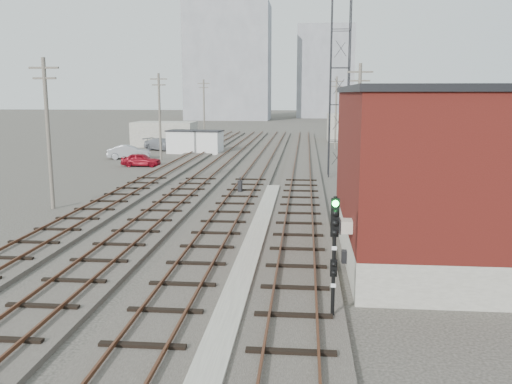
# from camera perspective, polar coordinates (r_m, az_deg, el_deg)

# --- Properties ---
(ground) EXTENTS (320.00, 320.00, 0.00)m
(ground) POSITION_cam_1_polar(r_m,az_deg,el_deg) (71.45, 2.99, 4.75)
(ground) COLOR #282621
(ground) RESTS_ON ground
(track_right) EXTENTS (3.20, 90.00, 0.39)m
(track_right) POSITION_cam_1_polar(r_m,az_deg,el_deg) (50.52, 4.87, 2.54)
(track_right) COLOR #332D28
(track_right) RESTS_ON ground
(track_mid_right) EXTENTS (3.20, 90.00, 0.39)m
(track_mid_right) POSITION_cam_1_polar(r_m,az_deg,el_deg) (50.70, 0.34, 2.60)
(track_mid_right) COLOR #332D28
(track_mid_right) RESTS_ON ground
(track_mid_left) EXTENTS (3.20, 90.00, 0.39)m
(track_mid_left) POSITION_cam_1_polar(r_m,az_deg,el_deg) (51.19, -4.12, 2.65)
(track_mid_left) COLOR #332D28
(track_mid_left) RESTS_ON ground
(track_left) EXTENTS (3.20, 90.00, 0.39)m
(track_left) POSITION_cam_1_polar(r_m,az_deg,el_deg) (51.99, -8.48, 2.68)
(track_left) COLOR #332D28
(track_left) RESTS_ON ground
(platform_curb) EXTENTS (0.90, 28.00, 0.26)m
(platform_curb) POSITION_cam_1_polar(r_m,az_deg,el_deg) (26.06, 0.02, -4.78)
(platform_curb) COLOR gray
(platform_curb) RESTS_ON ground
(brick_building) EXTENTS (6.54, 12.20, 7.22)m
(brick_building) POSITION_cam_1_polar(r_m,az_deg,el_deg) (23.76, 16.63, 1.93)
(brick_building) COLOR gray
(brick_building) RESTS_ON ground
(lattice_tower) EXTENTS (1.60, 1.60, 15.00)m
(lattice_tower) POSITION_cam_1_polar(r_m,az_deg,el_deg) (46.14, 8.77, 10.93)
(lattice_tower) COLOR black
(lattice_tower) RESTS_ON ground
(utility_pole_left_a) EXTENTS (1.80, 0.24, 9.00)m
(utility_pole_left_a) POSITION_cam_1_polar(r_m,az_deg,el_deg) (34.68, -21.05, 6.13)
(utility_pole_left_a) COLOR #595147
(utility_pole_left_a) RESTS_ON ground
(utility_pole_left_b) EXTENTS (1.80, 0.24, 9.00)m
(utility_pole_left_b) POSITION_cam_1_polar(r_m,az_deg,el_deg) (58.14, -10.10, 8.08)
(utility_pole_left_b) COLOR #595147
(utility_pole_left_b) RESTS_ON ground
(utility_pole_left_c) EXTENTS (1.80, 0.24, 9.00)m
(utility_pole_left_c) POSITION_cam_1_polar(r_m,az_deg,el_deg) (82.51, -5.50, 8.81)
(utility_pole_left_c) COLOR #595147
(utility_pole_left_c) RESTS_ON ground
(utility_pole_right_a) EXTENTS (1.80, 0.24, 9.00)m
(utility_pole_right_a) POSITION_cam_1_polar(r_m,az_deg,el_deg) (39.29, 10.74, 7.05)
(utility_pole_right_a) COLOR #595147
(utility_pole_right_a) RESTS_ON ground
(utility_pole_right_b) EXTENTS (1.80, 0.24, 9.00)m
(utility_pole_right_b) POSITION_cam_1_polar(r_m,az_deg,el_deg) (69.19, 8.41, 8.46)
(utility_pole_right_b) COLOR #595147
(utility_pole_right_b) RESTS_ON ground
(apartment_left) EXTENTS (22.00, 14.00, 30.00)m
(apartment_left) POSITION_cam_1_polar(r_m,az_deg,el_deg) (147.75, -2.93, 13.45)
(apartment_left) COLOR gray
(apartment_left) RESTS_ON ground
(apartment_right) EXTENTS (16.00, 12.00, 26.00)m
(apartment_right) POSITION_cam_1_polar(r_m,az_deg,el_deg) (161.25, 7.27, 12.41)
(apartment_right) COLOR gray
(apartment_right) RESTS_ON ground
(shed_left) EXTENTS (8.00, 5.00, 3.20)m
(shed_left) POSITION_cam_1_polar(r_m,az_deg,el_deg) (73.69, -9.59, 6.04)
(shed_left) COLOR gray
(shed_left) RESTS_ON ground
(shed_right) EXTENTS (6.00, 6.00, 4.00)m
(shed_right) POSITION_cam_1_polar(r_m,az_deg,el_deg) (81.44, 9.68, 6.72)
(shed_right) COLOR gray
(shed_right) RESTS_ON ground
(signal_mast) EXTENTS (0.40, 0.41, 3.92)m
(signal_mast) POSITION_cam_1_polar(r_m,az_deg,el_deg) (16.54, 8.23, -6.05)
(signal_mast) COLOR gray
(signal_mast) RESTS_ON ground
(switch_stand) EXTENTS (0.31, 0.31, 1.15)m
(switch_stand) POSITION_cam_1_polar(r_m,az_deg,el_deg) (37.59, -1.69, 0.56)
(switch_stand) COLOR black
(switch_stand) RESTS_ON ground
(site_trailer) EXTENTS (6.72, 3.57, 2.71)m
(site_trailer) POSITION_cam_1_polar(r_m,az_deg,el_deg) (64.04, -6.44, 5.28)
(site_trailer) COLOR silver
(site_trailer) RESTS_ON ground
(car_red) EXTENTS (3.78, 1.53, 1.29)m
(car_red) POSITION_cam_1_polar(r_m,az_deg,el_deg) (53.32, -12.00, 3.34)
(car_red) COLOR maroon
(car_red) RESTS_ON ground
(car_silver) EXTENTS (4.67, 2.36, 1.47)m
(car_silver) POSITION_cam_1_polar(r_m,az_deg,el_deg) (59.78, -13.24, 4.11)
(car_silver) COLOR #96989D
(car_silver) RESTS_ON ground
(car_grey) EXTENTS (5.54, 4.17, 1.49)m
(car_grey) POSITION_cam_1_polar(r_m,az_deg,el_deg) (67.94, -9.77, 4.96)
(car_grey) COLOR gray
(car_grey) RESTS_ON ground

